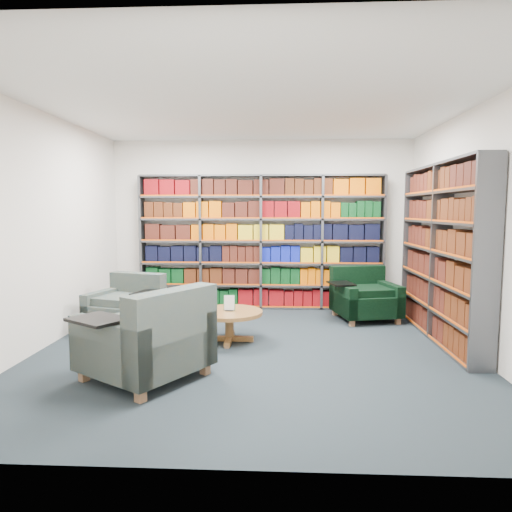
{
  "coord_description": "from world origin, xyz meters",
  "views": [
    {
      "loc": [
        0.29,
        -5.22,
        1.64
      ],
      "look_at": [
        0.0,
        0.6,
        1.05
      ],
      "focal_mm": 32.0,
      "sensor_mm": 36.0,
      "label": 1
    }
  ],
  "objects_px": {
    "chair_green_right": "(363,298)",
    "chair_teal_left": "(129,307)",
    "chair_teal_front": "(152,343)",
    "coffee_table": "(229,317)"
  },
  "relations": [
    {
      "from": "chair_green_right",
      "to": "chair_teal_left",
      "type": "bearing_deg",
      "value": -166.92
    },
    {
      "from": "chair_teal_left",
      "to": "chair_green_right",
      "type": "relative_size",
      "value": 0.99
    },
    {
      "from": "chair_teal_front",
      "to": "coffee_table",
      "type": "height_order",
      "value": "chair_teal_front"
    },
    {
      "from": "chair_teal_left",
      "to": "coffee_table",
      "type": "distance_m",
      "value": 1.56
    },
    {
      "from": "chair_green_right",
      "to": "chair_teal_front",
      "type": "relative_size",
      "value": 0.79
    },
    {
      "from": "coffee_table",
      "to": "chair_teal_front",
      "type": "bearing_deg",
      "value": -114.84
    },
    {
      "from": "chair_green_right",
      "to": "coffee_table",
      "type": "bearing_deg",
      "value": -144.91
    },
    {
      "from": "chair_teal_left",
      "to": "chair_teal_front",
      "type": "relative_size",
      "value": 0.78
    },
    {
      "from": "chair_teal_front",
      "to": "chair_green_right",
      "type": "bearing_deg",
      "value": 46.63
    },
    {
      "from": "chair_green_right",
      "to": "chair_teal_front",
      "type": "distance_m",
      "value": 3.65
    }
  ]
}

